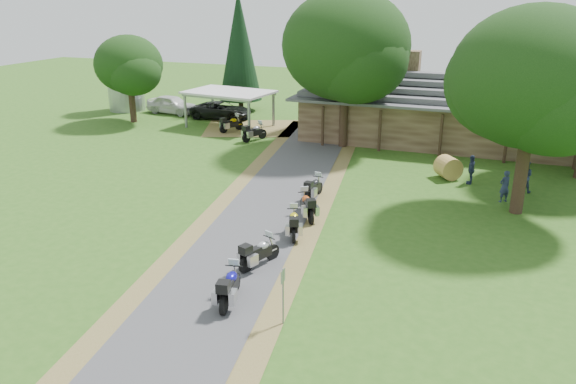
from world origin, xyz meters
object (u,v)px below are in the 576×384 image
(motorcycle_row_c, at_px, (294,222))
(motorcycle_carport_a, at_px, (231,123))
(motorcycle_carport_b, at_px, (254,131))
(car_dark_suv, at_px, (221,106))
(motorcycle_row_d, at_px, (307,204))
(motorcycle_row_e, at_px, (314,187))
(silo, at_px, (124,74))
(car_white_sedan, at_px, (172,102))
(motorcycle_row_b, at_px, (259,251))
(carport, at_px, (230,109))
(lodge, at_px, (449,107))
(hay_bale, at_px, (448,167))
(motorcycle_row_a, at_px, (230,285))

(motorcycle_row_c, height_order, motorcycle_carport_a, motorcycle_carport_a)
(motorcycle_carport_b, bearing_deg, motorcycle_row_c, -126.30)
(motorcycle_row_c, xyz_separation_m, motorcycle_carport_b, (-8.43, 14.97, 0.03))
(car_dark_suv, distance_m, motorcycle_carport_a, 4.94)
(motorcycle_row_d, height_order, motorcycle_row_e, motorcycle_row_d)
(silo, bearing_deg, car_white_sedan, 0.60)
(motorcycle_row_b, bearing_deg, silo, 64.84)
(carport, height_order, motorcycle_carport_a, carport)
(motorcycle_row_c, bearing_deg, motorcycle_carport_b, 9.20)
(lodge, bearing_deg, motorcycle_row_c, -103.18)
(hay_bale, bearing_deg, car_white_sedan, 156.87)
(motorcycle_row_a, xyz_separation_m, motorcycle_row_c, (0.14, 6.08, -0.02))
(motorcycle_row_d, xyz_separation_m, motorcycle_carport_b, (-8.29, 12.73, 0.01))
(lodge, height_order, silo, silo)
(car_white_sedan, height_order, motorcycle_row_e, car_white_sedan)
(carport, relative_size, motorcycle_row_b, 3.46)
(lodge, distance_m, car_dark_suv, 18.84)
(motorcycle_row_d, bearing_deg, hay_bale, -65.56)
(hay_bale, bearing_deg, silo, 160.34)
(car_dark_suv, bearing_deg, silo, 84.64)
(motorcycle_carport_a, bearing_deg, car_white_sedan, 87.47)
(lodge, relative_size, carport, 3.26)
(car_white_sedan, bearing_deg, carport, -104.97)
(carport, distance_m, car_dark_suv, 3.22)
(hay_bale, bearing_deg, motorcycle_carport_b, 163.47)
(motorcycle_row_e, bearing_deg, car_white_sedan, 52.93)
(silo, height_order, car_dark_suv, silo)
(motorcycle_row_d, bearing_deg, motorcycle_carport_b, 1.19)
(motorcycle_carport_a, xyz_separation_m, motorcycle_carport_b, (2.81, -1.99, 0.03))
(lodge, bearing_deg, hay_bale, -84.00)
(motorcycle_row_a, relative_size, motorcycle_row_c, 1.04)
(motorcycle_carport_b, bearing_deg, car_dark_suv, 67.95)
(motorcycle_row_b, relative_size, motorcycle_carport_a, 0.98)
(silo, distance_m, hay_bale, 31.41)
(car_white_sedan, bearing_deg, car_dark_suv, -87.70)
(silo, height_order, motorcycle_row_d, silo)
(silo, xyz_separation_m, car_white_sedan, (4.71, 0.05, -2.24))
(motorcycle_carport_a, bearing_deg, motorcycle_row_c, -119.85)
(motorcycle_carport_a, bearing_deg, car_dark_suv, 62.52)
(car_dark_suv, relative_size, hay_bale, 4.38)
(motorcycle_row_c, relative_size, motorcycle_carport_b, 0.95)
(motorcycle_carport_a, height_order, motorcycle_carport_b, motorcycle_carport_b)
(car_white_sedan, height_order, car_dark_suv, car_dark_suv)
(silo, distance_m, motorcycle_carport_a, 13.65)
(motorcycle_carport_b, xyz_separation_m, hay_bale, (14.00, -4.16, -0.05))
(carport, relative_size, car_white_sedan, 1.08)
(car_dark_suv, height_order, motorcycle_row_b, car_dark_suv)
(lodge, distance_m, motorcycle_carport_a, 16.22)
(motorcycle_row_a, xyz_separation_m, hay_bale, (5.72, 16.89, -0.04))
(car_dark_suv, distance_m, motorcycle_carport_b, 8.26)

